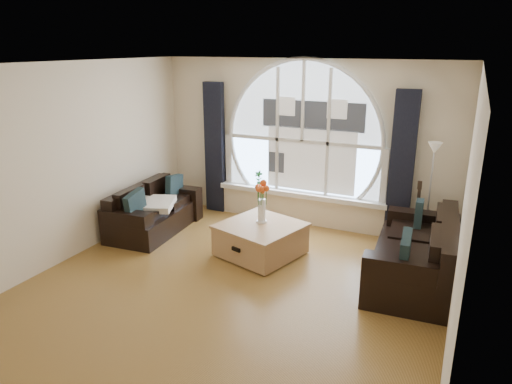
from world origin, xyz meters
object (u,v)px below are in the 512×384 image
object	(u,v)px
vase_flowers	(262,196)
potted_plant	(259,179)
sofa_right	(415,252)
floor_lamp	(429,197)
coffee_chest	(261,238)
sofa_left	(154,207)
guitar	(417,214)

from	to	relation	value
vase_flowers	potted_plant	world-z (taller)	vase_flowers
sofa_right	potted_plant	bearing A→B (deg)	151.05
floor_lamp	potted_plant	bearing A→B (deg)	176.04
sofa_right	coffee_chest	world-z (taller)	sofa_right
sofa_right	vase_flowers	size ratio (longest dim) A/B	2.72
coffee_chest	sofa_left	bearing A→B (deg)	-167.18
sofa_right	floor_lamp	size ratio (longest dim) A/B	1.19
vase_flowers	potted_plant	xyz separation A→B (m)	(-0.66, 1.35, -0.17)
potted_plant	coffee_chest	bearing A→B (deg)	-64.55
sofa_right	sofa_left	bearing A→B (deg)	176.47
vase_flowers	sofa_left	bearing A→B (deg)	178.87
vase_flowers	floor_lamp	size ratio (longest dim) A/B	0.44
guitar	potted_plant	distance (m)	2.68
sofa_right	potted_plant	size ratio (longest dim) A/B	6.86
sofa_right	coffee_chest	bearing A→B (deg)	179.74
sofa_left	guitar	xyz separation A→B (m)	(3.92, 1.08, 0.13)
sofa_right	guitar	size ratio (longest dim) A/B	1.80
floor_lamp	coffee_chest	bearing A→B (deg)	-149.51
sofa_right	vase_flowers	bearing A→B (deg)	177.41
vase_flowers	sofa_right	bearing A→B (deg)	0.83
sofa_left	floor_lamp	world-z (taller)	floor_lamp
coffee_chest	potted_plant	xyz separation A→B (m)	(-0.68, 1.44, 0.44)
sofa_left	potted_plant	world-z (taller)	potted_plant
coffee_chest	guitar	size ratio (longest dim) A/B	0.98
sofa_left	potted_plant	size ratio (longest dim) A/B	5.83
sofa_left	coffee_chest	size ratio (longest dim) A/B	1.56
vase_flowers	guitar	world-z (taller)	vase_flowers
floor_lamp	sofa_left	bearing A→B (deg)	-164.53
potted_plant	sofa_left	bearing A→B (deg)	-133.62
sofa_right	coffee_chest	size ratio (longest dim) A/B	1.84
sofa_right	floor_lamp	world-z (taller)	floor_lamp
guitar	coffee_chest	bearing A→B (deg)	-155.74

